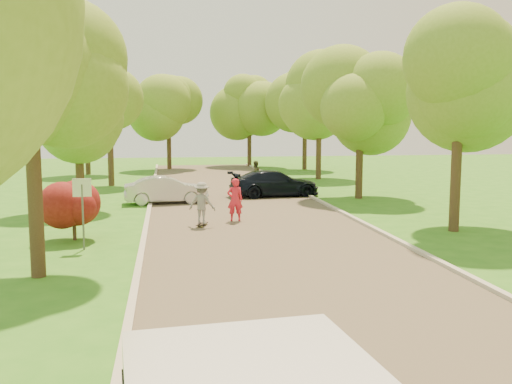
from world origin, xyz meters
TOP-DOWN VIEW (x-y plane):
  - ground at (0.00, 0.00)m, footprint 100.00×100.00m
  - road at (0.00, 8.00)m, footprint 8.00×60.00m
  - curb_left at (-4.05, 8.00)m, footprint 0.18×60.00m
  - curb_right at (4.05, 8.00)m, footprint 0.18×60.00m
  - street_sign at (-5.80, 4.00)m, footprint 0.55×0.06m
  - red_shrub at (-6.30, 5.50)m, footprint 1.70×1.70m
  - tree_l_mida at (-6.30, 1.00)m, footprint 4.71×4.60m
  - tree_l_midb at (-6.81, 12.00)m, footprint 4.30×4.20m
  - tree_l_far at (-6.39, 22.00)m, footprint 4.92×4.80m
  - tree_r_mida at (7.02, 5.00)m, footprint 5.13×5.00m
  - tree_r_midb at (6.60, 14.00)m, footprint 4.51×4.40m
  - tree_r_far at (7.23, 24.00)m, footprint 5.33×5.20m
  - tree_bg_a at (-8.78, 30.00)m, footprint 5.12×5.00m
  - tree_bg_b at (8.22, 32.00)m, footprint 5.12×5.00m
  - tree_bg_c at (-2.79, 34.00)m, footprint 4.92×4.80m
  - tree_bg_d at (4.22, 36.00)m, footprint 5.12×5.00m
  - silver_sedan at (-3.30, 13.69)m, footprint 4.02×1.67m
  - dark_sedan at (2.30, 15.44)m, footprint 4.90×2.46m
  - longboard at (-2.00, 7.31)m, footprint 0.51×0.83m
  - skateboarder at (-2.00, 7.31)m, footprint 1.15×0.91m
  - person_striped at (-0.65, 8.23)m, footprint 0.63×0.42m
  - person_olive at (2.04, 20.24)m, footprint 0.94×0.88m

SIDE VIEW (x-z plane):
  - ground at x=0.00m, z-range 0.00..0.00m
  - road at x=0.00m, z-range 0.00..0.01m
  - curb_left at x=-4.05m, z-range 0.00..0.12m
  - curb_right at x=4.05m, z-range 0.00..0.12m
  - longboard at x=-2.00m, z-range 0.04..0.13m
  - silver_sedan at x=-3.30m, z-range 0.00..1.29m
  - dark_sedan at x=2.30m, z-range 0.00..1.37m
  - person_olive at x=2.04m, z-range 0.00..1.54m
  - person_striped at x=-0.65m, z-range 0.00..1.69m
  - skateboarder at x=-2.00m, z-range 0.10..1.66m
  - red_shrub at x=-6.30m, z-range 0.12..2.07m
  - street_sign at x=-5.80m, z-range 0.48..2.65m
  - tree_l_midb at x=-6.81m, z-range 1.28..7.89m
  - tree_r_midb at x=6.60m, z-range 1.38..8.38m
  - tree_bg_c at x=-2.79m, z-range 1.35..8.69m
  - tree_l_mida at x=-6.30m, z-range 1.48..8.87m
  - tree_bg_a at x=-8.78m, z-range 1.45..9.18m
  - tree_bg_d at x=4.22m, z-range 1.45..9.18m
  - tree_l_far at x=-6.39m, z-range 1.57..9.36m
  - tree_r_mida at x=7.02m, z-range 1.56..9.51m
  - tree_bg_b at x=8.22m, z-range 1.56..9.51m
  - tree_r_far at x=7.23m, z-range 1.66..10.00m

